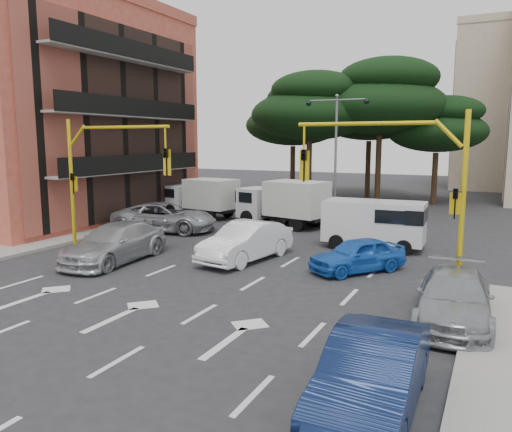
{
  "coord_description": "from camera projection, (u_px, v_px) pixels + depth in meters",
  "views": [
    {
      "loc": [
        9.63,
        -15.32,
        5.05
      ],
      "look_at": [
        -0.28,
        4.9,
        1.6
      ],
      "focal_mm": 35.0,
      "sensor_mm": 36.0,
      "label": 1
    }
  ],
  "objects": [
    {
      "name": "ground",
      "position": [
        205.0,
        277.0,
        18.55
      ],
      "size": [
        120.0,
        120.0,
        0.0
      ],
      "primitive_type": "plane",
      "color": "#28282B",
      "rests_on": "ground"
    },
    {
      "name": "median_strip",
      "position": [
        334.0,
        216.0,
        32.74
      ],
      "size": [
        1.4,
        6.0,
        0.15
      ],
      "primitive_type": "cube",
      "color": "gray",
      "rests_on": "ground"
    },
    {
      "name": "apartment_orange",
      "position": [
        33.0,
        112.0,
        32.43
      ],
      "size": [
        15.19,
        16.15,
        13.7
      ],
      "color": "#AC4736",
      "rests_on": "ground"
    },
    {
      "name": "pine_left_near",
      "position": [
        310.0,
        106.0,
        38.6
      ],
      "size": [
        9.15,
        9.15,
        10.23
      ],
      "color": "#382616",
      "rests_on": "ground"
    },
    {
      "name": "pine_center",
      "position": [
        381.0,
        97.0,
        38.1
      ],
      "size": [
        9.98,
        9.98,
        11.16
      ],
      "color": "#382616",
      "rests_on": "ground"
    },
    {
      "name": "pine_left_far",
      "position": [
        294.0,
        118.0,
        43.56
      ],
      "size": [
        8.32,
        8.32,
        9.3
      ],
      "color": "#382616",
      "rests_on": "ground"
    },
    {
      "name": "pine_right",
      "position": [
        438.0,
        124.0,
        38.45
      ],
      "size": [
        7.49,
        7.49,
        8.37
      ],
      "color": "#382616",
      "rests_on": "ground"
    },
    {
      "name": "pine_back",
      "position": [
        370.0,
        110.0,
        43.51
      ],
      "size": [
        9.15,
        9.15,
        10.23
      ],
      "color": "#382616",
      "rests_on": "ground"
    },
    {
      "name": "signal_mast_right",
      "position": [
        407.0,
        175.0,
        16.77
      ],
      "size": [
        5.79,
        0.37,
        6.0
      ],
      "color": "yellow",
      "rests_on": "ground"
    },
    {
      "name": "signal_mast_left",
      "position": [
        99.0,
        166.0,
        22.69
      ],
      "size": [
        5.79,
        0.37,
        6.0
      ],
      "color": "yellow",
      "rests_on": "ground"
    },
    {
      "name": "street_lamp_center",
      "position": [
        336.0,
        134.0,
        31.93
      ],
      "size": [
        4.16,
        0.36,
        7.77
      ],
      "color": "slate",
      "rests_on": "median_strip"
    },
    {
      "name": "car_white_hatch",
      "position": [
        246.0,
        242.0,
        20.98
      ],
      "size": [
        2.44,
        5.11,
        1.62
      ],
      "primitive_type": "imported",
      "rotation": [
        0.0,
        0.0,
        -0.15
      ],
      "color": "white",
      "rests_on": "ground"
    },
    {
      "name": "car_blue_compact",
      "position": [
        357.0,
        255.0,
        19.19
      ],
      "size": [
        3.62,
        4.03,
        1.32
      ],
      "primitive_type": "imported",
      "rotation": [
        0.0,
        0.0,
        -0.66
      ],
      "color": "blue",
      "rests_on": "ground"
    },
    {
      "name": "car_silver_wagon",
      "position": [
        115.0,
        243.0,
        20.81
      ],
      "size": [
        2.52,
        5.53,
        1.57
      ],
      "primitive_type": "imported",
      "rotation": [
        0.0,
        0.0,
        0.06
      ],
      "color": "#ADB1B6",
      "rests_on": "ground"
    },
    {
      "name": "car_silver_cross_a",
      "position": [
        165.0,
        217.0,
        27.67
      ],
      "size": [
        6.17,
        3.78,
        1.6
      ],
      "primitive_type": "imported",
      "rotation": [
        0.0,
        0.0,
        1.78
      ],
      "color": "#9C9DA3",
      "rests_on": "ground"
    },
    {
      "name": "car_silver_cross_b",
      "position": [
        306.0,
        210.0,
        30.33
      ],
      "size": [
        4.9,
        2.28,
        1.62
      ],
      "primitive_type": "imported",
      "rotation": [
        0.0,
        0.0,
        1.65
      ],
      "color": "#9FA0A7",
      "rests_on": "ground"
    },
    {
      "name": "car_navy_parked",
      "position": [
        372.0,
        374.0,
        9.24
      ],
      "size": [
        1.71,
        4.61,
        1.51
      ],
      "primitive_type": "imported",
      "rotation": [
        0.0,
        0.0,
        0.02
      ],
      "color": "#0C1A40",
      "rests_on": "ground"
    },
    {
      "name": "car_silver_parked",
      "position": [
        454.0,
        298.0,
        13.87
      ],
      "size": [
        2.3,
        4.97,
        1.41
      ],
      "primitive_type": "imported",
      "rotation": [
        0.0,
        0.0,
        0.07
      ],
      "color": "#979A9F",
      "rests_on": "ground"
    },
    {
      "name": "van_white",
      "position": [
        374.0,
        224.0,
        23.31
      ],
      "size": [
        4.62,
        2.22,
        2.28
      ],
      "primitive_type": null,
      "rotation": [
        0.0,
        0.0,
        -1.54
      ],
      "color": "silver",
      "rests_on": "ground"
    },
    {
      "name": "box_truck_a",
      "position": [
        200.0,
        198.0,
        32.74
      ],
      "size": [
        5.45,
        2.96,
        2.55
      ],
      "primitive_type": null,
      "rotation": [
        0.0,
        0.0,
        1.41
      ],
      "color": "silver",
      "rests_on": "ground"
    },
    {
      "name": "box_truck_b",
      "position": [
        283.0,
        203.0,
        29.33
      ],
      "size": [
        5.85,
        3.38,
        2.7
      ],
      "primitive_type": null,
      "rotation": [
        0.0,
        0.0,
        1.36
      ],
      "color": "silver",
      "rests_on": "ground"
    }
  ]
}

